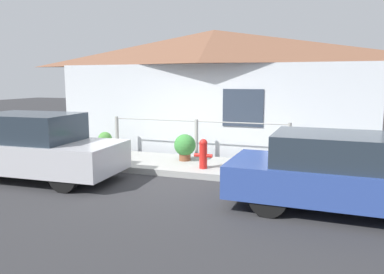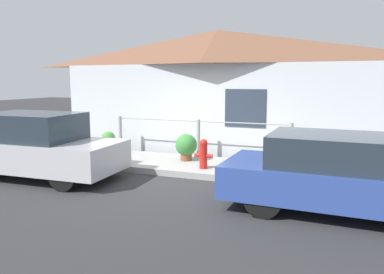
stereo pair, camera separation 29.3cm
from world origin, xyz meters
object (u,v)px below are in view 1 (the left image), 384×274
Objects in this scene: car_right at (350,173)px; car_left at (35,147)px; potted_plant_near_hydrant at (185,146)px; fire_hydrant at (203,153)px; potted_plant_by_fence at (105,140)px.

car_left is at bearing -178.17° from car_right.
potted_plant_near_hydrant is (-3.74, 2.23, -0.14)m from car_right.
fire_hydrant is at bearing 154.54° from car_right.
car_left is 6.45m from car_right.
car_right is at bearing -27.25° from fire_hydrant.
car_right reaches higher than fire_hydrant.
potted_plant_near_hydrant is (2.71, 2.24, -0.20)m from car_left.
car_left reaches higher than potted_plant_by_fence.
potted_plant_by_fence is at bearing 159.09° from car_right.
fire_hydrant is 1.02× the size of potted_plant_near_hydrant.
car_left is 3.76m from fire_hydrant.
car_right is 3.42m from fire_hydrant.
fire_hydrant is (3.41, 1.57, -0.21)m from car_left.
car_right is at bearing -22.70° from potted_plant_by_fence.
fire_hydrant reaches higher than potted_plant_by_fence.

